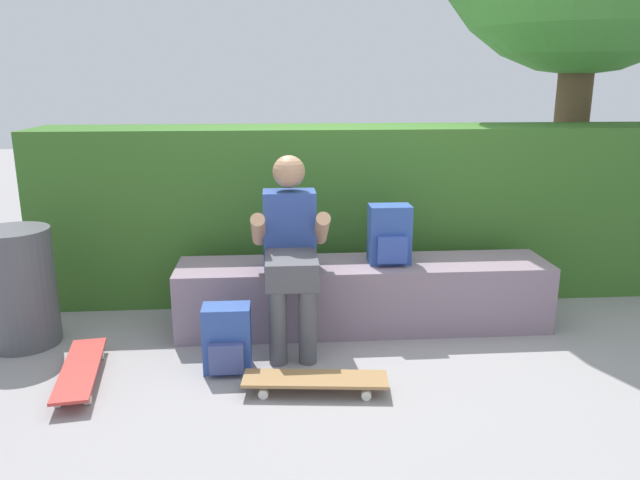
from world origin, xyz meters
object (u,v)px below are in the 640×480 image
Objects in this scene: skateboard_beside_bench at (80,369)px; backpack_on_ground at (227,339)px; skateboard_near_person at (315,380)px; backpack_on_bench at (390,235)px; trash_bin at (19,287)px; bench_main at (363,295)px; person_skater at (290,245)px.

skateboard_beside_bench is 2.05× the size of backpack_on_ground.
backpack_on_bench is (0.57, 0.90, 0.58)m from skateboard_near_person.
skateboard_beside_bench is 2.05× the size of backpack_on_bench.
backpack_on_ground is at bearing -19.66° from trash_bin.
trash_bin is (-0.52, 0.57, 0.31)m from skateboard_beside_bench.
backpack_on_bench reaches higher than trash_bin.
backpack_on_ground is at bearing -151.18° from backpack_on_bench.
skateboard_near_person is at bearing -113.61° from bench_main.
backpack_on_bench is (0.68, 0.21, -0.00)m from person_skater.
backpack_on_ground reaches higher than skateboard_near_person.
backpack_on_bench reaches higher than skateboard_beside_bench.
backpack_on_bench is at bearing 2.45° from trash_bin.
trash_bin is at bearing 160.34° from backpack_on_ground.
skateboard_near_person is at bearing -9.77° from skateboard_beside_bench.
bench_main is at bearing 33.61° from backpack_on_ground.
skateboard_beside_bench is 2.10m from backpack_on_bench.
backpack_on_ground is at bearing 5.89° from skateboard_beside_bench.
bench_main is 3.11× the size of skateboard_beside_bench.
person_skater is at bearing -156.35° from bench_main.
skateboard_beside_bench is 1.06× the size of trash_bin.
person_skater is at bearing 98.99° from skateboard_near_person.
bench_main is at bearing 2.87° from trash_bin.
backpack_on_bench is (0.17, -0.01, 0.43)m from bench_main.
skateboard_near_person is 1.00× the size of skateboard_beside_bench.
bench_main is 2.10× the size of person_skater.
backpack_on_bench reaches higher than skateboard_near_person.
person_skater reaches higher than skateboard_beside_bench.
trash_bin is (-1.75, 0.11, -0.28)m from person_skater.
backpack_on_bench is at bearing 28.82° from backpack_on_ground.
backpack_on_bench is (1.90, 0.67, 0.58)m from skateboard_beside_bench.
bench_main is at bearing 176.83° from backpack_on_bench.
trash_bin is (-2.26, -0.11, 0.15)m from bench_main.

